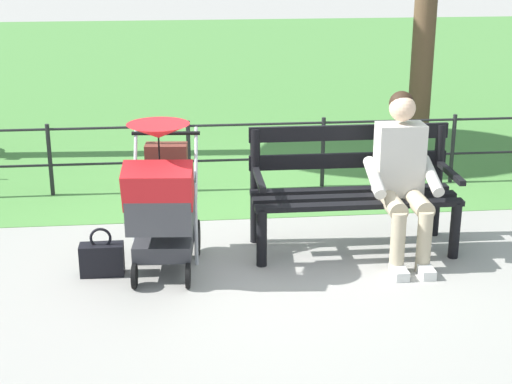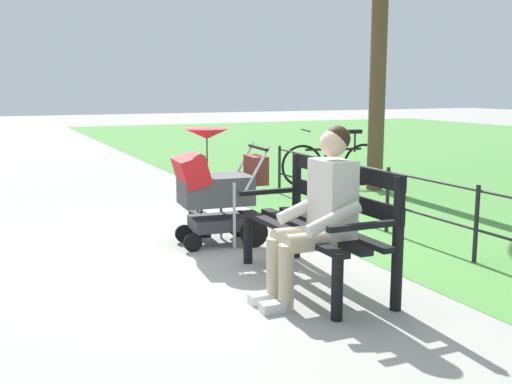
% 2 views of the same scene
% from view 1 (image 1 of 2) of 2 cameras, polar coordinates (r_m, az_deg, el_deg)
% --- Properties ---
extents(ground_plane, '(60.00, 60.00, 0.00)m').
position_cam_1_polar(ground_plane, '(6.13, 1.60, -4.58)').
color(ground_plane, '#9E9B93').
extents(grass_lawn, '(40.00, 16.00, 0.01)m').
position_cam_1_polar(grass_lawn, '(14.61, -2.88, 9.15)').
color(grass_lawn, '#518E42').
rests_on(grass_lawn, ground).
extents(park_bench, '(1.60, 0.60, 0.96)m').
position_cam_1_polar(park_bench, '(6.16, 7.06, 0.60)').
color(park_bench, black).
rests_on(park_bench, ground).
extents(person_on_bench, '(0.53, 0.74, 1.28)m').
position_cam_1_polar(person_on_bench, '(5.99, 10.71, 1.41)').
color(person_on_bench, tan).
rests_on(person_on_bench, ground).
extents(stroller, '(0.57, 0.92, 1.15)m').
position_cam_1_polar(stroller, '(5.65, -6.91, -0.32)').
color(stroller, black).
rests_on(stroller, ground).
extents(handbag, '(0.32, 0.14, 0.37)m').
position_cam_1_polar(handbag, '(5.84, -11.24, -4.81)').
color(handbag, black).
rests_on(handbag, ground).
extents(park_fence, '(6.60, 0.04, 0.70)m').
position_cam_1_polar(park_fence, '(7.54, 0.03, 3.26)').
color(park_fence, black).
rests_on(park_fence, ground).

